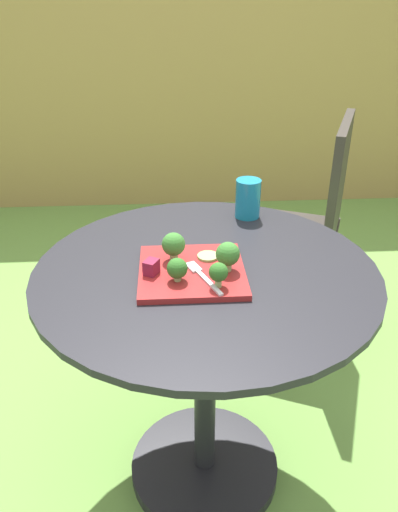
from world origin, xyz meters
TOP-DOWN VIEW (x-y plane):
  - ground_plane at (0.00, 0.00)m, footprint 12.00×12.00m
  - bamboo_fence at (0.00, 2.16)m, footprint 8.00×0.08m
  - patio_table at (0.00, 0.00)m, footprint 0.82×0.82m
  - patio_chair at (0.43, 0.69)m, footprint 0.58×0.58m
  - salad_plate at (-0.03, -0.03)m, footprint 0.24×0.24m
  - drinking_glass at (0.14, 0.29)m, footprint 0.07×0.07m
  - fork at (-0.02, -0.06)m, footprint 0.08×0.15m
  - broccoli_floret_0 at (-0.08, 0.02)m, footprint 0.06×0.06m
  - broccoli_floret_1 at (-0.07, -0.07)m, footprint 0.05×0.05m
  - broccoli_floret_2 at (0.02, -0.11)m, footprint 0.04×0.04m
  - broccoli_floret_3 at (0.05, -0.04)m, footprint 0.06×0.06m
  - cucumber_slice_0 at (0.01, 0.03)m, footprint 0.05×0.05m
  - beet_chunk_0 at (-0.13, -0.04)m, footprint 0.04×0.04m

SIDE VIEW (x-z plane):
  - ground_plane at x=0.00m, z-range 0.00..0.00m
  - patio_table at x=0.00m, z-range 0.07..0.79m
  - patio_chair at x=0.43m, z-range 0.08..0.98m
  - salad_plate at x=-0.03m, z-range 0.72..0.73m
  - fork at x=-0.02m, z-range 0.73..0.74m
  - cucumber_slice_0 at x=0.01m, z-range 0.73..0.74m
  - beet_chunk_0 at x=-0.13m, z-range 0.73..0.76m
  - broccoli_floret_1 at x=-0.07m, z-range 0.73..0.79m
  - broccoli_floret_2 at x=0.02m, z-range 0.74..0.79m
  - drinking_glass at x=0.14m, z-range 0.71..0.82m
  - bamboo_fence at x=0.00m, z-range 0.00..1.54m
  - broccoli_floret_3 at x=0.05m, z-range 0.74..0.81m
  - broccoli_floret_0 at x=-0.08m, z-range 0.74..0.81m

